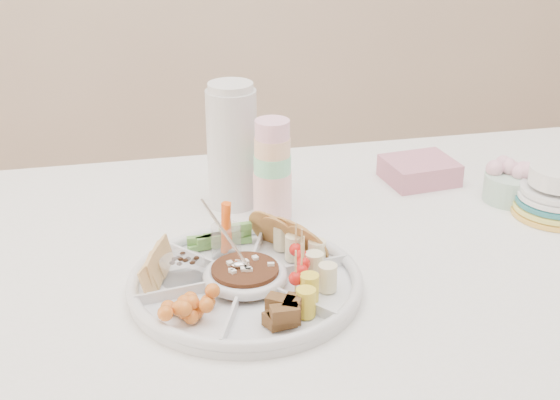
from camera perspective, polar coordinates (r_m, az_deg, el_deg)
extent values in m
cylinder|color=silver|center=(1.28, -2.56, -5.86)|extent=(0.44, 0.44, 0.04)
cylinder|color=brown|center=(1.28, -2.56, -5.57)|extent=(0.13, 0.13, 0.04)
cylinder|color=#B2BFA6|center=(1.50, -0.56, 2.28)|extent=(0.09, 0.09, 0.21)
cylinder|color=silver|center=(1.55, -3.54, 4.10)|extent=(0.12, 0.12, 0.26)
cylinder|color=#9DDEC3|center=(1.67, 16.59, 1.32)|extent=(0.14, 0.14, 0.08)
cube|color=#CA7A90|center=(1.72, 10.16, 2.13)|extent=(0.16, 0.14, 0.05)
cylinder|color=gold|center=(1.62, 19.67, 0.73)|extent=(0.20, 0.20, 0.11)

